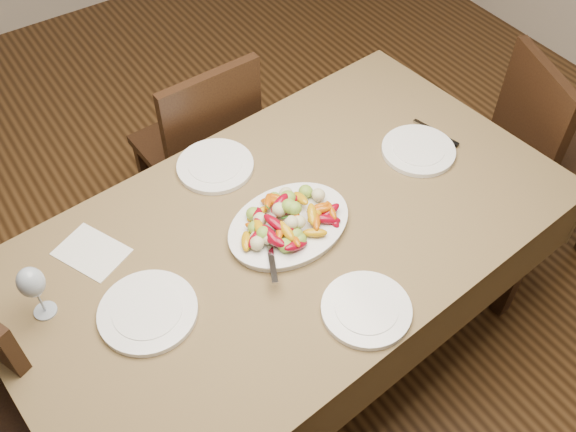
# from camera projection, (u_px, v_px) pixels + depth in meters

# --- Properties ---
(floor) EXTENTS (6.00, 6.00, 0.00)m
(floor) POSITION_uv_depth(u_px,v_px,m) (307.00, 359.00, 2.58)
(floor) COLOR #3C2612
(floor) RESTS_ON ground
(dining_table) EXTENTS (1.93, 1.20, 0.76)m
(dining_table) POSITION_uv_depth(u_px,v_px,m) (288.00, 296.00, 2.33)
(dining_table) COLOR brown
(dining_table) RESTS_ON ground
(chair_far) EXTENTS (0.44, 0.44, 0.95)m
(chair_far) POSITION_uv_depth(u_px,v_px,m) (195.00, 145.00, 2.72)
(chair_far) COLOR black
(chair_far) RESTS_ON ground
(chair_right) EXTENTS (0.54, 0.54, 0.95)m
(chair_right) POSITION_uv_depth(u_px,v_px,m) (557.00, 155.00, 2.68)
(chair_right) COLOR black
(chair_right) RESTS_ON ground
(serving_platter) EXTENTS (0.43, 0.34, 0.02)m
(serving_platter) POSITION_uv_depth(u_px,v_px,m) (289.00, 226.00, 2.03)
(serving_platter) COLOR white
(serving_platter) RESTS_ON dining_table
(roasted_vegetables) EXTENTS (0.35, 0.25, 0.09)m
(roasted_vegetables) POSITION_uv_depth(u_px,v_px,m) (289.00, 215.00, 1.99)
(roasted_vegetables) COLOR maroon
(roasted_vegetables) RESTS_ON serving_platter
(serving_spoon) EXTENTS (0.28, 0.18, 0.03)m
(serving_spoon) POSITION_uv_depth(u_px,v_px,m) (280.00, 236.00, 1.96)
(serving_spoon) COLOR #9EA0A8
(serving_spoon) RESTS_ON serving_platter
(plate_left) EXTENTS (0.29, 0.29, 0.02)m
(plate_left) POSITION_uv_depth(u_px,v_px,m) (148.00, 312.00, 1.83)
(plate_left) COLOR white
(plate_left) RESTS_ON dining_table
(plate_right) EXTENTS (0.26, 0.26, 0.02)m
(plate_right) POSITION_uv_depth(u_px,v_px,m) (418.00, 151.00, 2.27)
(plate_right) COLOR white
(plate_right) RESTS_ON dining_table
(plate_far) EXTENTS (0.27, 0.27, 0.02)m
(plate_far) POSITION_uv_depth(u_px,v_px,m) (215.00, 166.00, 2.22)
(plate_far) COLOR white
(plate_far) RESTS_ON dining_table
(plate_near) EXTENTS (0.26, 0.26, 0.02)m
(plate_near) POSITION_uv_depth(u_px,v_px,m) (366.00, 310.00, 1.83)
(plate_near) COLOR white
(plate_near) RESTS_ON dining_table
(wine_glass) EXTENTS (0.08, 0.08, 0.20)m
(wine_glass) POSITION_uv_depth(u_px,v_px,m) (35.00, 291.00, 1.76)
(wine_glass) COLOR #8C99A5
(wine_glass) RESTS_ON dining_table
(menu_card) EXTENTS (0.22, 0.25, 0.00)m
(menu_card) POSITION_uv_depth(u_px,v_px,m) (92.00, 252.00, 1.98)
(menu_card) COLOR silver
(menu_card) RESTS_ON dining_table
(table_knife) EXTENTS (0.06, 0.20, 0.01)m
(table_knife) POSITION_uv_depth(u_px,v_px,m) (438.00, 134.00, 2.33)
(table_knife) COLOR #9EA0A8
(table_knife) RESTS_ON dining_table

